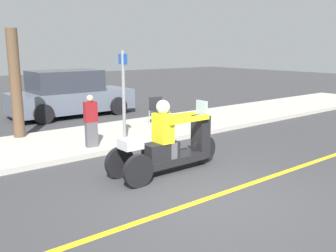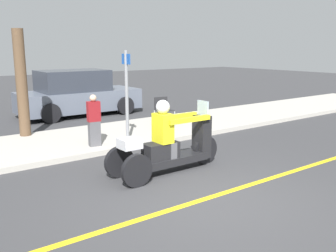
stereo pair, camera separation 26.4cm
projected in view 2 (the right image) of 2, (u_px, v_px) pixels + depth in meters
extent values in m
plane|color=#38383A|center=(205.00, 199.00, 6.00)|extent=(60.00, 60.00, 0.00)
cube|color=gold|center=(219.00, 195.00, 6.17)|extent=(24.00, 0.12, 0.01)
cube|color=#B2ADA3|center=(85.00, 140.00, 9.61)|extent=(28.00, 2.80, 0.12)
cylinder|color=black|center=(205.00, 150.00, 7.79)|extent=(0.59, 0.10, 0.59)
cylinder|color=black|center=(137.00, 171.00, 6.47)|extent=(0.59, 0.10, 0.59)
cylinder|color=black|center=(119.00, 162.00, 6.96)|extent=(0.59, 0.10, 0.59)
cube|color=black|center=(168.00, 160.00, 7.24)|extent=(1.70, 0.43, 0.15)
cube|color=black|center=(161.00, 151.00, 7.10)|extent=(0.68, 0.34, 0.31)
cube|color=black|center=(202.00, 136.00, 7.67)|extent=(0.24, 0.34, 0.87)
cube|color=silver|center=(203.00, 108.00, 7.56)|extent=(0.03, 0.31, 0.30)
cube|color=silver|center=(130.00, 143.00, 6.65)|extent=(0.36, 0.34, 0.18)
cube|color=yellow|center=(163.00, 128.00, 7.04)|extent=(0.26, 0.38, 0.55)
sphere|color=white|center=(163.00, 107.00, 6.96)|extent=(0.26, 0.26, 0.26)
cube|color=#515156|center=(172.00, 150.00, 7.11)|extent=(0.14, 0.14, 0.31)
cube|color=#515156|center=(165.00, 148.00, 7.30)|extent=(0.14, 0.14, 0.31)
cube|color=yellow|center=(190.00, 120.00, 7.14)|extent=(0.98, 0.09, 0.09)
cube|color=yellow|center=(177.00, 117.00, 7.45)|extent=(0.98, 0.09, 0.09)
cube|color=#515156|center=(95.00, 134.00, 8.72)|extent=(0.28, 0.20, 0.59)
cube|color=maroon|center=(94.00, 111.00, 8.61)|extent=(0.31, 0.21, 0.46)
sphere|color=beige|center=(93.00, 98.00, 8.55)|extent=(0.16, 0.16, 0.16)
cylinder|color=#A5A8AD|center=(162.00, 120.00, 10.75)|extent=(0.02, 0.02, 0.44)
cylinder|color=#A5A8AD|center=(175.00, 118.00, 10.97)|extent=(0.02, 0.02, 0.44)
cylinder|color=#A5A8AD|center=(154.00, 117.00, 11.12)|extent=(0.02, 0.02, 0.44)
cylinder|color=#A5A8AD|center=(167.00, 116.00, 11.34)|extent=(0.02, 0.02, 0.44)
cube|color=#232326|center=(164.00, 110.00, 11.00)|extent=(0.48, 0.48, 0.02)
cube|color=#232326|center=(161.00, 103.00, 11.15)|extent=(0.44, 0.07, 0.38)
cube|color=slate|center=(79.00, 100.00, 13.38)|extent=(4.20, 1.74, 0.71)
cube|color=#2D333D|center=(73.00, 81.00, 13.11)|extent=(2.31, 1.57, 0.72)
cylinder|color=black|center=(125.00, 106.00, 13.52)|extent=(0.64, 0.22, 0.64)
cylinder|color=black|center=(103.00, 100.00, 14.90)|extent=(0.64, 0.22, 0.64)
cylinder|color=black|center=(51.00, 113.00, 11.94)|extent=(0.64, 0.22, 0.64)
cylinder|color=black|center=(34.00, 107.00, 13.31)|extent=(0.64, 0.22, 0.64)
cylinder|color=brown|center=(22.00, 83.00, 9.54)|extent=(0.28, 0.28, 2.73)
cylinder|color=gray|center=(127.00, 98.00, 8.81)|extent=(0.08, 0.08, 2.20)
cube|color=#1E51AD|center=(126.00, 59.00, 8.62)|extent=(0.02, 0.36, 0.24)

